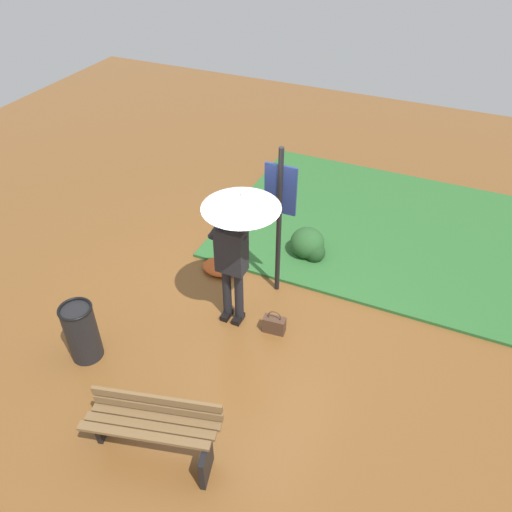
{
  "coord_description": "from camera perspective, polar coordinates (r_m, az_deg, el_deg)",
  "views": [
    {
      "loc": [
        2.13,
        -4.59,
        5.09
      ],
      "look_at": [
        -0.05,
        0.33,
        0.85
      ],
      "focal_mm": 35.72,
      "sensor_mm": 36.0,
      "label": 1
    }
  ],
  "objects": [
    {
      "name": "person_with_umbrella",
      "position": [
        6.18,
        -2.17,
        3.27
      ],
      "size": [
        0.96,
        0.96,
        2.04
      ],
      "color": "black",
      "rests_on": "ground_plane"
    },
    {
      "name": "park_bench",
      "position": [
        5.7,
        -11.49,
        -18.18
      ],
      "size": [
        1.43,
        0.7,
        0.75
      ],
      "color": "black",
      "rests_on": "ground_plane"
    },
    {
      "name": "shrub_cluster",
      "position": [
        8.13,
        5.93,
        1.28
      ],
      "size": [
        0.6,
        0.54,
        0.49
      ],
      "color": "#285628",
      "rests_on": "ground_plane"
    },
    {
      "name": "trash_bin",
      "position": [
        6.77,
        -18.94,
        -8.05
      ],
      "size": [
        0.42,
        0.42,
        0.83
      ],
      "color": "black",
      "rests_on": "ground_plane"
    },
    {
      "name": "grass_verge",
      "position": [
        9.11,
        12.67,
        3.39
      ],
      "size": [
        4.8,
        4.0,
        0.05
      ],
      "color": "#2D662D",
      "rests_on": "ground_plane"
    },
    {
      "name": "info_sign_post",
      "position": [
        6.77,
        2.68,
        5.58
      ],
      "size": [
        0.44,
        0.07,
        2.3
      ],
      "color": "black",
      "rests_on": "ground_plane"
    },
    {
      "name": "ground_plane",
      "position": [
        7.17,
        -0.72,
        -6.96
      ],
      "size": [
        18.0,
        18.0,
        0.0
      ],
      "primitive_type": "plane",
      "color": "brown"
    },
    {
      "name": "leaf_pile_near_person",
      "position": [
        9.07,
        -0.32,
        4.75
      ],
      "size": [
        0.77,
        0.62,
        0.17
      ],
      "color": "#A86023",
      "rests_on": "ground_plane"
    },
    {
      "name": "leaf_pile_by_bench",
      "position": [
        7.93,
        -4.01,
        -1.25
      ],
      "size": [
        0.57,
        0.46,
        0.13
      ],
      "color": "#B74C1E",
      "rests_on": "ground_plane"
    },
    {
      "name": "handbag",
      "position": [
        6.91,
        2.05,
        -7.68
      ],
      "size": [
        0.31,
        0.17,
        0.37
      ],
      "color": "#4C3323",
      "rests_on": "ground_plane"
    }
  ]
}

